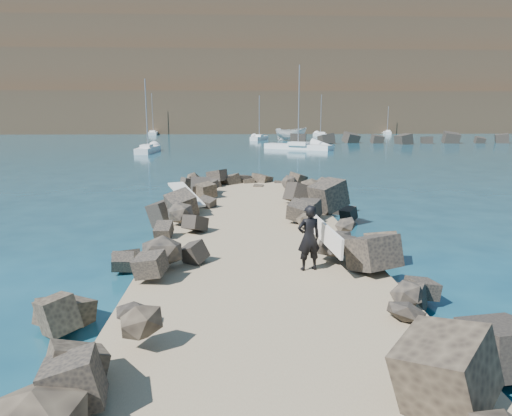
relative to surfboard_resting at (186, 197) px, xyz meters
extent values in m
plane|color=#0F384C|center=(2.64, -3.54, -1.04)|extent=(800.00, 800.00, 0.00)
cube|color=#8C7759|center=(2.64, -5.54, -0.74)|extent=(6.00, 26.00, 0.60)
cube|color=black|center=(-0.26, -5.04, -0.54)|extent=(2.60, 22.00, 1.00)
cube|color=black|center=(5.54, -5.04, -0.54)|extent=(2.60, 22.00, 1.00)
cube|color=black|center=(37.64, 51.46, -0.44)|extent=(52.00, 4.00, 1.20)
cube|color=#2D4919|center=(12.64, 156.46, 14.96)|extent=(360.00, 140.00, 32.00)
cube|color=beige|center=(0.00, 0.00, 0.00)|extent=(1.75, 2.71, 0.09)
imported|color=silver|center=(11.50, 60.10, 0.07)|extent=(6.05, 4.92, 2.23)
imported|color=black|center=(3.77, -7.72, 0.36)|extent=(0.66, 0.52, 1.61)
cube|color=white|center=(4.22, -7.72, 0.41)|extent=(0.36, 1.98, 0.63)
cube|color=white|center=(-16.05, 84.37, -0.79)|extent=(2.46, 7.70, 0.80)
cylinder|color=gray|center=(-16.05, 84.37, 3.72)|extent=(0.12, 0.12, 8.33)
cube|color=white|center=(-16.05, 83.46, -0.29)|extent=(1.43, 2.24, 0.44)
cube|color=white|center=(-8.19, 35.77, -0.79)|extent=(1.83, 7.09, 0.80)
cylinder|color=gray|center=(-8.19, 35.77, 3.42)|extent=(0.12, 0.12, 7.74)
cube|color=white|center=(-8.19, 34.93, -0.29)|extent=(1.21, 2.01, 0.44)
cube|color=white|center=(36.30, 84.49, -0.79)|extent=(1.88, 5.15, 0.80)
cylinder|color=gray|center=(36.30, 84.49, 2.33)|extent=(0.12, 0.12, 5.54)
cube|color=white|center=(36.30, 83.90, -0.29)|extent=(1.02, 1.52, 0.44)
cube|color=white|center=(6.21, 62.16, -0.79)|extent=(3.51, 6.41, 0.80)
cylinder|color=gray|center=(6.21, 62.16, 3.03)|extent=(0.12, 0.12, 6.96)
cube|color=white|center=(6.21, 61.45, -0.29)|extent=(1.57, 2.01, 0.44)
cube|color=white|center=(19.15, 73.84, -0.79)|extent=(1.90, 7.02, 0.80)
cylinder|color=gray|center=(19.15, 73.84, 3.38)|extent=(0.12, 0.12, 7.65)
cube|color=white|center=(19.15, 73.01, -0.29)|extent=(1.21, 2.00, 0.44)
cube|color=white|center=(10.00, 39.82, -0.79)|extent=(8.47, 6.50, 0.80)
cylinder|color=gray|center=(10.00, 39.82, 4.43)|extent=(0.12, 0.12, 9.74)
cube|color=white|center=(10.00, 39.23, -0.29)|extent=(2.85, 2.55, 0.44)
cube|color=white|center=(-37.36, 148.46, 32.96)|extent=(10.00, 8.00, 4.00)
cube|color=white|center=(2.64, 161.46, 32.71)|extent=(8.00, 6.00, 3.50)
cube|color=white|center=(37.64, 144.46, 32.96)|extent=(12.00, 7.00, 4.00)
cube|color=white|center=(72.64, 156.46, 32.46)|extent=(6.00, 6.00, 3.00)
cube|color=white|center=(92.64, 136.46, 33.46)|extent=(5.00, 5.00, 5.00)
camera|label=1|loc=(2.02, -18.27, 3.27)|focal=32.00mm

